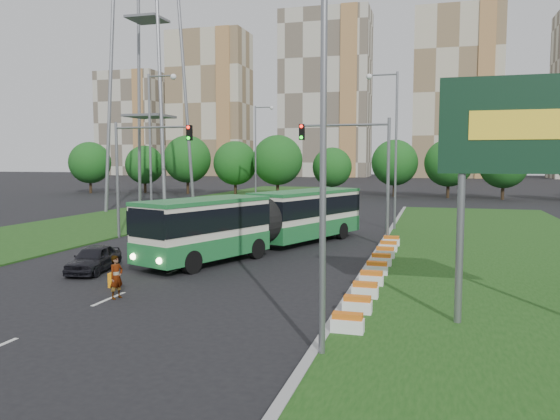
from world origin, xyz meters
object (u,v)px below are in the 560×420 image
(car_left_far, at_px, (176,229))
(shopping_trolley, at_px, (114,280))
(billboard, at_px, (541,136))
(traffic_mast_median, at_px, (362,161))
(articulated_bus, at_px, (262,220))
(car_left_near, at_px, (94,259))
(pedestrian, at_px, (116,277))
(traffic_mast_left, at_px, (138,161))

(car_left_far, xyz_separation_m, shopping_trolley, (4.05, -13.94, -0.33))
(billboard, bearing_deg, shopping_trolley, 173.80)
(billboard, height_order, traffic_mast_median, same)
(traffic_mast_median, bearing_deg, shopping_trolley, -121.36)
(articulated_bus, height_order, car_left_far, articulated_bus)
(car_left_far, height_order, shopping_trolley, car_left_far)
(car_left_near, height_order, pedestrian, pedestrian)
(car_left_far, xyz_separation_m, pedestrian, (5.22, -15.52, 0.21))
(articulated_bus, bearing_deg, shopping_trolley, -85.25)
(articulated_bus, distance_m, car_left_near, 10.26)
(traffic_mast_median, distance_m, traffic_mast_left, 15.19)
(billboard, xyz_separation_m, articulated_bus, (-13.01, 12.65, -4.34))
(articulated_bus, height_order, shopping_trolley, articulated_bus)
(traffic_mast_median, xyz_separation_m, car_left_far, (-12.74, -0.31, -4.70))
(traffic_mast_median, xyz_separation_m, articulated_bus, (-5.54, -3.35, -3.53))
(billboard, bearing_deg, car_left_near, 167.11)
(pedestrian, bearing_deg, billboard, -76.41)
(billboard, bearing_deg, articulated_bus, 135.79)
(billboard, bearing_deg, pedestrian, 179.34)
(car_left_far, bearing_deg, traffic_mast_left, -156.76)
(pedestrian, height_order, shopping_trolley, pedestrian)
(shopping_trolley, bearing_deg, billboard, -6.03)
(car_left_near, bearing_deg, car_left_far, 87.13)
(billboard, distance_m, traffic_mast_left, 27.16)
(car_left_near, bearing_deg, shopping_trolley, -52.70)
(traffic_mast_median, relative_size, traffic_mast_left, 1.00)
(traffic_mast_median, xyz_separation_m, pedestrian, (-7.52, -15.83, -4.49))
(traffic_mast_median, bearing_deg, traffic_mast_left, -176.23)
(traffic_mast_left, bearing_deg, traffic_mast_median, 3.77)
(shopping_trolley, bearing_deg, traffic_mast_median, 58.82)
(articulated_bus, xyz_separation_m, shopping_trolley, (-3.15, -10.90, -1.51))
(billboard, distance_m, traffic_mast_median, 17.68)
(car_left_far, relative_size, shopping_trolley, 6.23)
(car_left_far, bearing_deg, car_left_near, -76.03)
(traffic_mast_left, height_order, car_left_near, traffic_mast_left)
(billboard, xyz_separation_m, car_left_near, (-18.89, 4.32, -5.51))
(traffic_mast_median, height_order, traffic_mast_left, same)
(traffic_mast_left, distance_m, shopping_trolley, 15.58)
(articulated_bus, height_order, car_left_near, articulated_bus)
(traffic_mast_median, distance_m, pedestrian, 18.09)
(car_left_near, relative_size, shopping_trolley, 6.07)
(traffic_mast_left, height_order, shopping_trolley, traffic_mast_left)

